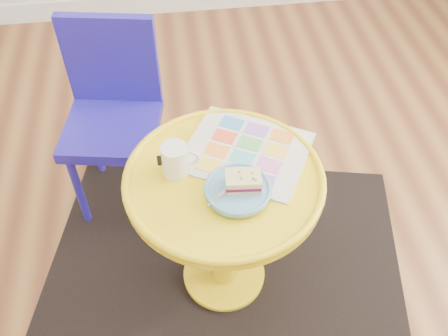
{
  "coord_description": "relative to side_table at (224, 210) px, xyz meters",
  "views": [
    {
      "loc": [
        0.12,
        -0.83,
        1.64
      ],
      "look_at": [
        0.25,
        0.11,
        0.59
      ],
      "focal_mm": 40.0,
      "sensor_mm": 36.0,
      "label": 1
    }
  ],
  "objects": [
    {
      "name": "rug",
      "position": [
        0.0,
        0.0,
        -0.39
      ],
      "size": [
        1.51,
        1.36,
        0.01
      ],
      "primitive_type": "cube",
      "rotation": [
        0.0,
        0.0,
        -0.22
      ],
      "color": "black",
      "rests_on": "ground"
    },
    {
      "name": "chair",
      "position": [
        -0.34,
        0.49,
        0.04
      ],
      "size": [
        0.39,
        0.39,
        0.76
      ],
      "rotation": [
        0.0,
        0.0,
        -0.18
      ],
      "color": "#20189D",
      "rests_on": "ground"
    },
    {
      "name": "plate",
      "position": [
        0.03,
        -0.07,
        0.18
      ],
      "size": [
        0.19,
        0.19,
        0.02
      ],
      "color": "#5B99C1",
      "rests_on": "newspaper"
    },
    {
      "name": "floor",
      "position": [
        -0.25,
        -0.11,
        -0.4
      ],
      "size": [
        4.0,
        4.0,
        0.0
      ],
      "primitive_type": "plane",
      "color": "brown",
      "rests_on": "ground"
    },
    {
      "name": "side_table",
      "position": [
        0.0,
        0.0,
        0.0
      ],
      "size": [
        0.58,
        0.58,
        0.55
      ],
      "color": "yellow",
      "rests_on": "ground"
    },
    {
      "name": "cake_slice",
      "position": [
        0.04,
        -0.06,
        0.2
      ],
      "size": [
        0.1,
        0.07,
        0.04
      ],
      "rotation": [
        0.0,
        0.0,
        -0.09
      ],
      "color": "#D3BC8C",
      "rests_on": "plate"
    },
    {
      "name": "newspaper",
      "position": [
        0.08,
        0.09,
        0.16
      ],
      "size": [
        0.46,
        0.44,
        0.01
      ],
      "primitive_type": "cube",
      "rotation": [
        0.0,
        0.0,
        -0.51
      ],
      "color": "silver",
      "rests_on": "side_table"
    },
    {
      "name": "mug",
      "position": [
        -0.13,
        0.04,
        0.21
      ],
      "size": [
        0.11,
        0.08,
        0.1
      ],
      "rotation": [
        0.0,
        0.0,
        -0.08
      ],
      "color": "white",
      "rests_on": "side_table"
    },
    {
      "name": "fork",
      "position": [
        -0.0,
        -0.07,
        0.18
      ],
      "size": [
        0.12,
        0.1,
        0.0
      ],
      "rotation": [
        0.0,
        0.0,
        -0.87
      ],
      "color": "silver",
      "rests_on": "plate"
    }
  ]
}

